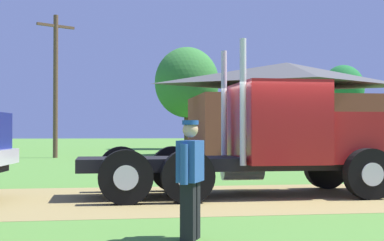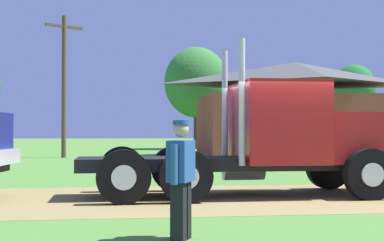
{
  "view_description": "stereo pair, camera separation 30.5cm",
  "coord_description": "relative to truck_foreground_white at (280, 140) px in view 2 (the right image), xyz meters",
  "views": [
    {
      "loc": [
        -3.88,
        -11.95,
        1.46
      ],
      "look_at": [
        -1.97,
        0.7,
        1.71
      ],
      "focal_mm": 52.02,
      "sensor_mm": 36.0,
      "label": 1
    },
    {
      "loc": [
        -3.57,
        -11.99,
        1.46
      ],
      "look_at": [
        -1.97,
        0.7,
        1.71
      ],
      "focal_mm": 52.02,
      "sensor_mm": 36.0,
      "label": 2
    }
  ],
  "objects": [
    {
      "name": "dirt_track",
      "position": [
        -0.02,
        -0.39,
        -1.25
      ],
      "size": [
        120.0,
        5.26,
        0.01
      ],
      "primitive_type": "cube",
      "color": "olive",
      "rests_on": "ground_plane"
    },
    {
      "name": "tree_right",
      "position": [
        17.54,
        36.21,
        4.15
      ],
      "size": [
        3.85,
        3.85,
        7.56
      ],
      "color": "#513823",
      "rests_on": "ground_plane"
    },
    {
      "name": "shed_building",
      "position": [
        7.19,
        21.2,
        1.54
      ],
      "size": [
        12.28,
        7.94,
        5.78
      ],
      "color": "brown",
      "rests_on": "ground_plane"
    },
    {
      "name": "utility_pole_near",
      "position": [
        -6.77,
        18.9,
        2.92
      ],
      "size": [
        1.96,
        1.25,
        7.85
      ],
      "color": "brown",
      "rests_on": "ground_plane"
    },
    {
      "name": "ground_plane",
      "position": [
        -0.02,
        -0.39,
        -1.25
      ],
      "size": [
        200.0,
        200.0,
        0.0
      ],
      "primitive_type": "plane",
      "color": "#508533"
    },
    {
      "name": "tree_mid",
      "position": [
        2.44,
        32.53,
        4.17
      ],
      "size": [
        5.24,
        5.24,
        8.33
      ],
      "color": "#513823",
      "rests_on": "ground_plane"
    },
    {
      "name": "truck_foreground_white",
      "position": [
        0.0,
        0.0,
        0.0
      ],
      "size": [
        7.29,
        2.74,
        3.42
      ],
      "color": "black",
      "rests_on": "ground_plane"
    },
    {
      "name": "visitor_walking_mid",
      "position": [
        -2.8,
        -4.93,
        -0.37
      ],
      "size": [
        0.44,
        0.63,
        1.61
      ],
      "color": "#264C8C",
      "rests_on": "ground_plane"
    }
  ]
}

